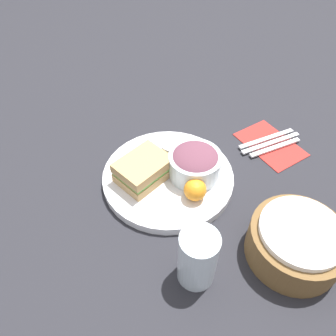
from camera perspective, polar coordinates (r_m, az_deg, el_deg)
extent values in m
plane|color=#232328|center=(0.76, 0.00, -2.09)|extent=(4.00, 4.00, 0.00)
cylinder|color=silver|center=(0.75, 0.00, -1.58)|extent=(0.30, 0.30, 0.02)
cube|color=tan|center=(0.73, -4.26, -1.10)|extent=(0.13, 0.11, 0.02)
cube|color=#6BB24C|center=(0.72, -4.32, -0.29)|extent=(0.12, 0.11, 0.01)
cube|color=tan|center=(0.71, -4.39, 0.54)|extent=(0.13, 0.11, 0.02)
cylinder|color=silver|center=(0.73, 4.66, 0.56)|extent=(0.12, 0.12, 0.05)
ellipsoid|color=brown|center=(0.71, 4.76, 1.68)|extent=(0.11, 0.11, 0.04)
cylinder|color=#B7B7BC|center=(0.77, 0.52, 3.20)|extent=(0.04, 0.04, 0.03)
sphere|color=orange|center=(0.68, 4.75, -3.79)|extent=(0.05, 0.05, 0.05)
cylinder|color=silver|center=(0.58, 5.18, -15.36)|extent=(0.07, 0.07, 0.12)
cylinder|color=brown|center=(0.66, 21.30, -12.14)|extent=(0.18, 0.18, 0.07)
cylinder|color=white|center=(0.63, 22.32, -10.16)|extent=(0.15, 0.15, 0.01)
cube|color=#B22823|center=(0.88, 17.40, 3.96)|extent=(0.11, 0.16, 0.00)
cube|color=silver|center=(0.89, 16.78, 4.91)|extent=(0.16, 0.03, 0.01)
cube|color=silver|center=(0.88, 17.46, 4.18)|extent=(0.17, 0.04, 0.01)
cube|color=silver|center=(0.87, 18.16, 3.43)|extent=(0.15, 0.03, 0.01)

